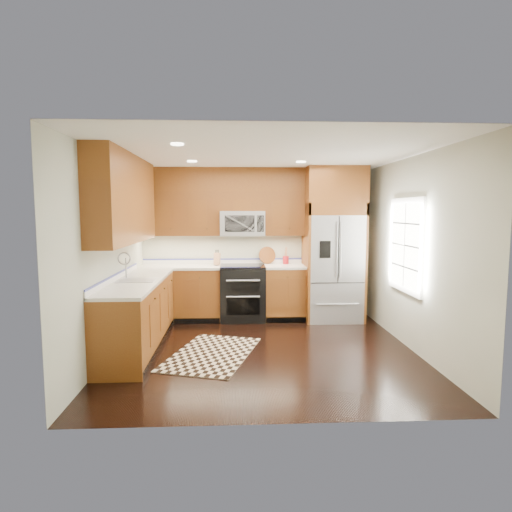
{
  "coord_description": "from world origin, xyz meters",
  "views": [
    {
      "loc": [
        -0.38,
        -5.57,
        1.87
      ],
      "look_at": [
        -0.07,
        0.6,
        1.22
      ],
      "focal_mm": 30.0,
      "sensor_mm": 36.0,
      "label": 1
    }
  ],
  "objects_px": {
    "knife_block": "(217,259)",
    "utensil_crock": "(286,258)",
    "rug": "(212,354)",
    "refrigerator": "(333,244)",
    "range": "(243,293)"
  },
  "relations": [
    {
      "from": "knife_block",
      "to": "utensil_crock",
      "type": "bearing_deg",
      "value": 4.13
    },
    {
      "from": "knife_block",
      "to": "utensil_crock",
      "type": "distance_m",
      "value": 1.21
    },
    {
      "from": "refrigerator",
      "to": "rug",
      "type": "xyz_separation_m",
      "value": [
        -1.99,
        -1.74,
        -1.3
      ]
    },
    {
      "from": "refrigerator",
      "to": "rug",
      "type": "height_order",
      "value": "refrigerator"
    },
    {
      "from": "knife_block",
      "to": "utensil_crock",
      "type": "xyz_separation_m",
      "value": [
        1.2,
        0.09,
        -0.01
      ]
    },
    {
      "from": "range",
      "to": "knife_block",
      "type": "bearing_deg",
      "value": 165.13
    },
    {
      "from": "refrigerator",
      "to": "knife_block",
      "type": "distance_m",
      "value": 2.01
    },
    {
      "from": "refrigerator",
      "to": "knife_block",
      "type": "relative_size",
      "value": 9.84
    },
    {
      "from": "rug",
      "to": "knife_block",
      "type": "xyz_separation_m",
      "value": [
        -0.0,
        1.9,
        1.04
      ]
    },
    {
      "from": "rug",
      "to": "range",
      "type": "bearing_deg",
      "value": 92.67
    },
    {
      "from": "refrigerator",
      "to": "knife_block",
      "type": "bearing_deg",
      "value": 175.55
    },
    {
      "from": "range",
      "to": "refrigerator",
      "type": "relative_size",
      "value": 0.36
    },
    {
      "from": "range",
      "to": "utensil_crock",
      "type": "bearing_deg",
      "value": 14.93
    },
    {
      "from": "utensil_crock",
      "to": "rug",
      "type": "bearing_deg",
      "value": -121.18
    },
    {
      "from": "refrigerator",
      "to": "rug",
      "type": "relative_size",
      "value": 1.65
    }
  ]
}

